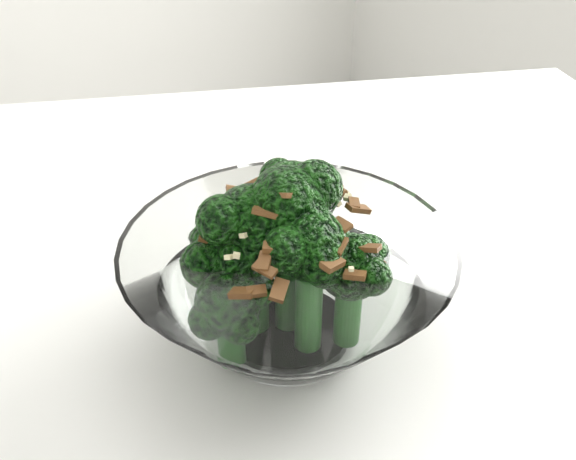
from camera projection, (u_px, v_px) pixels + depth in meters
table at (172, 321)px, 0.61m from camera, size 1.42×1.20×0.75m
broccoli_dish at (287, 278)px, 0.47m from camera, size 0.24×0.24×0.15m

